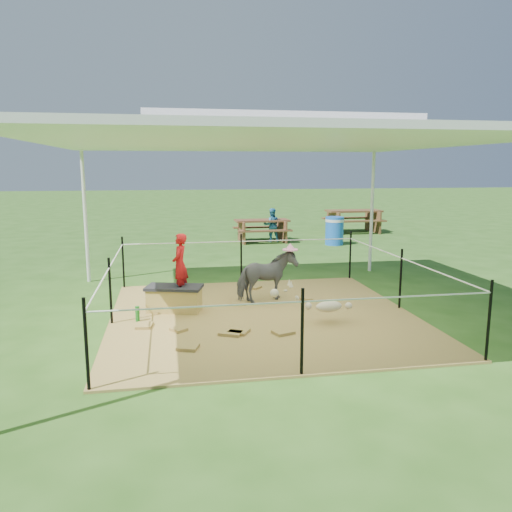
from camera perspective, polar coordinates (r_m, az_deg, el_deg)
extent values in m
plane|color=#2D5919|center=(7.74, 0.79, -6.97)|extent=(90.00, 90.00, 0.00)
cube|color=brown|center=(7.74, 0.79, -6.87)|extent=(4.60, 4.60, 0.03)
cylinder|color=silver|center=(10.44, -18.92, 4.20)|extent=(0.07, 0.07, 2.60)
cylinder|color=silver|center=(11.22, 13.09, 4.85)|extent=(0.07, 0.07, 2.60)
cube|color=white|center=(7.41, 0.84, 12.93)|extent=(6.30, 6.30, 0.08)
cube|color=white|center=(7.42, 0.84, 14.09)|extent=(3.30, 3.30, 0.22)
cylinder|color=black|center=(9.72, -14.94, -0.76)|extent=(0.04, 0.04, 1.00)
cylinder|color=black|center=(9.78, -1.70, -0.35)|extent=(0.04, 0.04, 1.00)
cylinder|color=black|center=(10.35, 10.72, 0.05)|extent=(0.04, 0.04, 1.00)
cylinder|color=black|center=(7.53, -16.31, -3.94)|extent=(0.04, 0.04, 1.00)
cylinder|color=black|center=(8.33, 16.20, -2.61)|extent=(0.04, 0.04, 1.00)
cylinder|color=black|center=(5.39, -18.82, -9.67)|extent=(0.04, 0.04, 1.00)
cylinder|color=black|center=(5.50, 5.29, -8.73)|extent=(0.04, 0.04, 1.00)
cylinder|color=black|center=(6.46, 25.07, -6.82)|extent=(0.04, 0.04, 1.00)
cylinder|color=white|center=(9.73, -1.71, 1.68)|extent=(4.50, 0.02, 0.02)
cylinder|color=white|center=(5.40, 5.35, -5.22)|extent=(4.50, 0.02, 0.02)
cylinder|color=white|center=(8.26, 16.32, -0.24)|extent=(0.02, 4.50, 0.02)
cylinder|color=white|center=(7.45, -16.44, -1.33)|extent=(0.02, 4.50, 0.02)
cube|color=#A6863C|center=(8.01, -9.30, -4.96)|extent=(0.89, 0.61, 0.36)
cube|color=black|center=(7.96, -9.34, -3.55)|extent=(0.95, 0.67, 0.05)
imported|color=red|center=(7.87, -8.71, -0.24)|extent=(0.32, 0.40, 0.97)
cylinder|color=#19731E|center=(7.61, -13.40, -6.44)|extent=(0.08, 0.08, 0.23)
imported|color=#46464B|center=(8.41, 1.21, -2.37)|extent=(1.11, 0.78, 0.86)
cylinder|color=pink|center=(8.31, 1.23, 0.93)|extent=(0.27, 0.27, 0.12)
cylinder|color=blue|center=(15.00, 8.95, 2.86)|extent=(0.68, 0.68, 0.83)
cube|color=brown|center=(15.45, 0.67, 2.92)|extent=(1.67, 1.22, 0.69)
cube|color=brown|center=(18.03, 11.06, 3.93)|extent=(1.91, 1.38, 0.79)
imported|color=teal|center=(15.42, 1.80, 3.55)|extent=(0.51, 0.39, 1.04)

